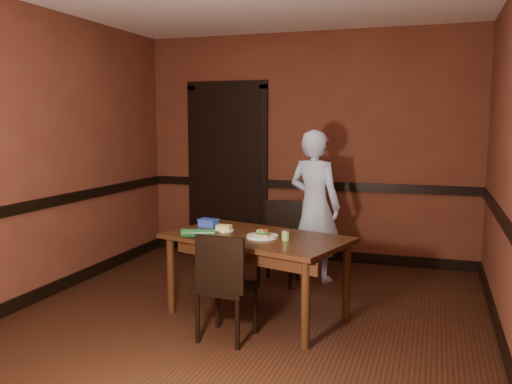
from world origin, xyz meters
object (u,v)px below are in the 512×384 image
Objects in this scene: chair_far at (279,243)px; cheese_saucer at (224,228)px; sauce_jar at (286,235)px; food_tub at (208,223)px; dining_table at (257,276)px; person at (314,206)px; chair_near at (227,285)px; sandwich_plate at (262,235)px.

cheese_saucer is (-0.25, -0.89, 0.31)m from chair_far.
sauce_jar reaches higher than cheese_saucer.
food_tub is at bearing 158.07° from sauce_jar.
person is at bearing 95.94° from dining_table.
chair_near is 0.57m from sandwich_plate.
sandwich_plate is 0.43m from cheese_saucer.
chair_far is 0.53× the size of person.
chair_far is (-0.09, 0.99, 0.07)m from dining_table.
food_tub reaches higher than dining_table.
dining_table is at bearing -84.97° from chair_far.
food_tub is at bearing -120.89° from chair_far.
chair_near is 3.16× the size of sandwich_plate.
chair_far reaches higher than cheese_saucer.
sandwich_plate is 1.57× the size of cheese_saucer.
sauce_jar is (0.35, 0.42, 0.33)m from chair_near.
cheese_saucer is at bearing -23.19° from food_tub.
chair_near is 0.53× the size of person.
sauce_jar is (0.05, -1.33, -0.04)m from person.
dining_table is 0.95× the size of person.
sauce_jar is at bearing -18.09° from cheese_saucer.
person is at bearing 92.33° from sauce_jar.
person is 5.97× the size of sandwich_plate.
cheese_saucer is (-0.56, -1.13, -0.06)m from person.
chair_far reaches higher than chair_near.
dining_table is at bearing 143.19° from sandwich_plate.
chair_near is at bearing -81.22° from dining_table.
sauce_jar is at bearing -12.90° from food_tub.
chair_near is at bearing -129.89° from sauce_jar.
food_tub is (-0.21, 0.13, 0.02)m from cheese_saucer.
food_tub reaches higher than sandwich_plate.
chair_far reaches higher than sandwich_plate.
chair_near is (0.02, -1.51, -0.00)m from chair_far.
person reaches higher than sauce_jar.
sandwich_plate is 0.67m from food_tub.
person is 1.26m from cheese_saucer.
sandwich_plate is (0.16, -1.04, 0.31)m from chair_far.
chair_near is 10.27× the size of sauce_jar.
chair_near reaches higher than cheese_saucer.
sauce_jar is 0.89m from food_tub.
chair_far reaches higher than dining_table.
sauce_jar is 0.65m from cheese_saucer.
sandwich_plate is at bearing -81.53° from chair_far.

